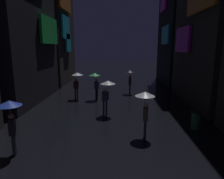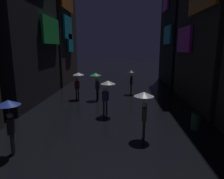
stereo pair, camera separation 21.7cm
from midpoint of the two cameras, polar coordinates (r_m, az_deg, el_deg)
The scene contains 9 objects.
building_left_far at distance 24.86m, azimuth -17.57°, elevation 16.22°, with size 4.25×7.14×12.34m.
building_right_far at distance 24.95m, azimuth 19.64°, elevation 22.66°, with size 4.25×7.02×18.02m.
pedestrian_midstreet_centre_clear at distance 12.04m, azimuth -1.95°, elevation 0.42°, with size 0.90×0.90×2.12m.
pedestrian_midstreet_left_clear at distance 16.16m, azimuth -10.37°, elevation 3.16°, with size 0.90×0.90×2.12m.
pedestrian_near_crossing_black at distance 17.85m, azimuth 4.77°, elevation 4.11°, with size 0.90×0.90×2.12m.
pedestrian_foreground_left_green at distance 15.73m, azimuth -5.20°, elevation 3.07°, with size 0.90×0.90×2.12m.
pedestrian_far_right_clear at distance 9.07m, azimuth 8.78°, elevation -3.51°, with size 0.90×0.90×2.12m.
pedestrian_foreground_right_blue at distance 8.47m, azimuth -27.71°, elevation -5.86°, with size 0.90×0.90×2.12m.
trash_bin at distance 10.98m, azimuth 22.32°, elevation -8.10°, with size 0.46×0.46×0.93m.
Camera 1 is at (0.36, -1.91, 4.04)m, focal length 32.00 mm.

